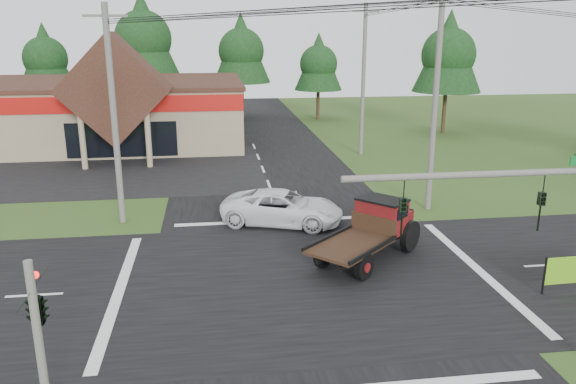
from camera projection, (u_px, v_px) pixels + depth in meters
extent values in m
plane|color=#314D1B|center=(306.00, 280.00, 21.63)|extent=(120.00, 120.00, 0.00)
cube|color=black|center=(306.00, 280.00, 21.63)|extent=(12.00, 120.00, 0.02)
cube|color=black|center=(306.00, 280.00, 21.63)|extent=(120.00, 12.00, 0.02)
cube|color=black|center=(55.00, 172.00, 37.90)|extent=(28.00, 14.00, 0.02)
cube|color=gray|center=(61.00, 113.00, 47.42)|extent=(30.00, 15.00, 5.00)
cube|color=#331E15|center=(58.00, 83.00, 46.71)|extent=(30.40, 15.40, 0.30)
cube|color=maroon|center=(32.00, 106.00, 39.79)|extent=(30.00, 0.12, 1.20)
cube|color=#331E15|center=(115.00, 89.00, 39.33)|extent=(7.78, 4.00, 7.78)
cylinder|color=gray|center=(83.00, 141.00, 38.34)|extent=(0.40, 0.40, 4.00)
cylinder|color=gray|center=(148.00, 139.00, 38.91)|extent=(0.40, 0.40, 4.00)
cube|color=black|center=(122.00, 140.00, 41.32)|extent=(8.00, 0.08, 2.60)
cylinder|color=#595651|center=(506.00, 174.00, 13.28)|extent=(8.00, 0.16, 0.16)
imported|color=black|center=(540.00, 212.00, 13.69)|extent=(0.16, 0.20, 1.00)
imported|color=black|center=(402.00, 218.00, 13.23)|extent=(0.16, 0.20, 1.00)
cylinder|color=#595651|center=(40.00, 349.00, 12.91)|extent=(0.20, 0.20, 4.40)
imported|color=black|center=(34.00, 286.00, 12.68)|extent=(0.53, 2.48, 1.00)
sphere|color=#FF0C0C|center=(35.00, 275.00, 12.77)|extent=(0.18, 0.18, 0.18)
cylinder|color=#595651|center=(114.00, 118.00, 26.75)|extent=(0.30, 0.30, 10.50)
cube|color=#595651|center=(105.00, 16.00, 25.46)|extent=(2.00, 0.12, 0.12)
cylinder|color=#595651|center=(435.00, 102.00, 28.69)|extent=(0.30, 0.30, 11.50)
cylinder|color=#595651|center=(363.00, 81.00, 42.06)|extent=(0.30, 0.30, 11.20)
cube|color=#595651|center=(366.00, 11.00, 40.67)|extent=(2.00, 0.12, 0.12)
cylinder|color=#332316|center=(51.00, 105.00, 58.53)|extent=(0.36, 0.36, 3.50)
cone|color=black|center=(45.00, 55.00, 57.13)|extent=(5.60, 5.60, 6.60)
sphere|color=black|center=(45.00, 58.00, 57.21)|extent=(4.40, 4.40, 4.40)
cylinder|color=#332316|center=(147.00, 100.00, 58.73)|extent=(0.36, 0.36, 4.55)
cone|color=black|center=(143.00, 35.00, 56.91)|extent=(7.28, 7.28, 8.58)
sphere|color=black|center=(143.00, 39.00, 57.02)|extent=(5.72, 5.72, 5.72)
cylinder|color=#332316|center=(242.00, 100.00, 61.08)|extent=(0.36, 0.36, 3.85)
cone|color=black|center=(241.00, 48.00, 59.54)|extent=(6.16, 6.16, 7.26)
sphere|color=black|center=(241.00, 51.00, 59.63)|extent=(4.84, 4.84, 4.84)
cylinder|color=#332316|center=(318.00, 105.00, 60.31)|extent=(0.36, 0.36, 3.15)
cone|color=black|center=(319.00, 61.00, 59.05)|extent=(5.04, 5.04, 5.94)
sphere|color=black|center=(319.00, 64.00, 59.12)|extent=(3.96, 3.96, 3.96)
cylinder|color=#332316|center=(444.00, 112.00, 51.99)|extent=(0.36, 0.36, 3.85)
cone|color=black|center=(449.00, 51.00, 50.45)|extent=(6.16, 6.16, 7.26)
sphere|color=black|center=(448.00, 55.00, 50.54)|extent=(4.84, 4.84, 4.84)
imported|color=white|center=(283.00, 207.00, 27.74)|extent=(6.53, 4.54, 1.65)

